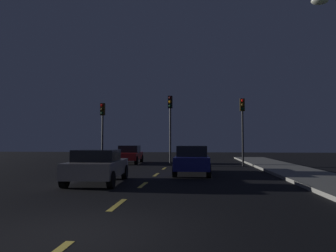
# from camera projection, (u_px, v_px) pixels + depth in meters

# --- Properties ---
(ground_plane) EXTENTS (80.00, 80.00, 0.00)m
(ground_plane) POSITION_uv_depth(u_px,v_px,m) (146.00, 183.00, 12.43)
(ground_plane) COLOR black
(sidewalk_curb_right) EXTENTS (3.00, 40.00, 0.15)m
(sidewalk_curb_right) POSITION_uv_depth(u_px,v_px,m) (335.00, 183.00, 11.70)
(sidewalk_curb_right) COLOR gray
(sidewalk_curb_right) RESTS_ON ground_plane
(lane_stripe_second) EXTENTS (0.16, 1.60, 0.01)m
(lane_stripe_second) POSITION_uv_depth(u_px,v_px,m) (117.00, 205.00, 8.06)
(lane_stripe_second) COLOR #EACC4C
(lane_stripe_second) RESTS_ON ground_plane
(lane_stripe_third) EXTENTS (0.16, 1.60, 0.01)m
(lane_stripe_third) POSITION_uv_depth(u_px,v_px,m) (143.00, 185.00, 11.83)
(lane_stripe_third) COLOR #EACC4C
(lane_stripe_third) RESTS_ON ground_plane
(lane_stripe_fourth) EXTENTS (0.16, 1.60, 0.01)m
(lane_stripe_fourth) POSITION_uv_depth(u_px,v_px,m) (156.00, 175.00, 15.61)
(lane_stripe_fourth) COLOR #EACC4C
(lane_stripe_fourth) RESTS_ON ground_plane
(lane_stripe_fifth) EXTENTS (0.16, 1.60, 0.01)m
(lane_stripe_fifth) POSITION_uv_depth(u_px,v_px,m) (164.00, 168.00, 19.38)
(lane_stripe_fifth) COLOR #EACC4C
(lane_stripe_fifth) RESTS_ON ground_plane
(traffic_signal_left) EXTENTS (0.32, 0.38, 4.61)m
(traffic_signal_left) POSITION_uv_depth(u_px,v_px,m) (102.00, 121.00, 22.33)
(traffic_signal_left) COLOR #2D2D30
(traffic_signal_left) RESTS_ON ground_plane
(traffic_signal_center) EXTENTS (0.32, 0.38, 5.08)m
(traffic_signal_center) POSITION_uv_depth(u_px,v_px,m) (170.00, 117.00, 21.86)
(traffic_signal_center) COLOR #2D2D30
(traffic_signal_center) RESTS_ON ground_plane
(traffic_signal_right) EXTENTS (0.32, 0.38, 4.81)m
(traffic_signal_right) POSITION_uv_depth(u_px,v_px,m) (242.00, 119.00, 21.35)
(traffic_signal_right) COLOR black
(traffic_signal_right) RESTS_ON ground_plane
(car_stopped_ahead) EXTENTS (1.86, 4.44, 1.50)m
(car_stopped_ahead) POSITION_uv_depth(u_px,v_px,m) (192.00, 160.00, 15.98)
(car_stopped_ahead) COLOR navy
(car_stopped_ahead) RESTS_ON ground_plane
(car_adjacent_lane) EXTENTS (2.17, 4.10, 1.38)m
(car_adjacent_lane) POSITION_uv_depth(u_px,v_px,m) (98.00, 166.00, 12.37)
(car_adjacent_lane) COLOR gray
(car_adjacent_lane) RESTS_ON ground_plane
(car_oncoming_far) EXTENTS (2.01, 4.15, 1.43)m
(car_oncoming_far) POSITION_uv_depth(u_px,v_px,m) (129.00, 154.00, 24.30)
(car_oncoming_far) COLOR #B21919
(car_oncoming_far) RESTS_ON ground_plane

